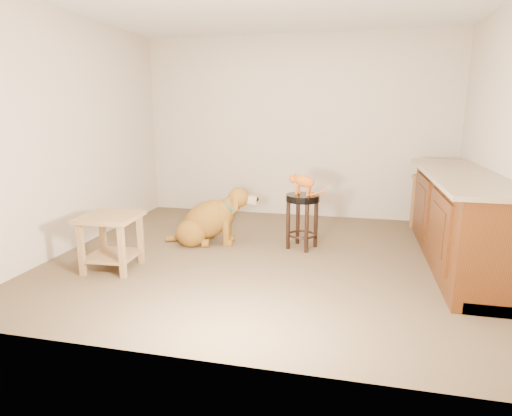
% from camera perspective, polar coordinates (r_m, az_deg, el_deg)
% --- Properties ---
extents(floor, '(4.50, 4.00, 0.01)m').
position_cam_1_polar(floor, '(4.64, 1.66, -6.63)').
color(floor, brown).
rests_on(floor, ground).
extents(room_shell, '(4.54, 4.04, 2.62)m').
position_cam_1_polar(room_shell, '(4.37, 1.81, 14.53)').
color(room_shell, '#C2B19C').
rests_on(room_shell, ground).
extents(cabinet_run, '(0.70, 2.56, 0.94)m').
position_cam_1_polar(cabinet_run, '(4.85, 25.64, -1.66)').
color(cabinet_run, '#46220C').
rests_on(cabinet_run, ground).
extents(padded_stool, '(0.41, 0.41, 0.63)m').
position_cam_1_polar(padded_stool, '(4.87, 6.20, -0.31)').
color(padded_stool, black).
rests_on(padded_stool, ground).
extents(wood_stool, '(0.51, 0.51, 0.72)m').
position_cam_1_polar(wood_stool, '(6.19, 22.03, 0.98)').
color(wood_stool, brown).
rests_on(wood_stool, ground).
extents(side_table, '(0.57, 0.57, 0.56)m').
position_cam_1_polar(side_table, '(4.44, -18.75, -3.29)').
color(side_table, olive).
rests_on(side_table, ground).
extents(golden_retriever, '(1.13, 0.61, 0.72)m').
position_cam_1_polar(golden_retriever, '(5.10, -6.38, -1.74)').
color(golden_retriever, brown).
rests_on(golden_retriever, ground).
extents(tabby_kitten, '(0.42, 0.21, 0.27)m').
position_cam_1_polar(tabby_kitten, '(4.81, 6.20, 3.48)').
color(tabby_kitten, '#A94C10').
rests_on(tabby_kitten, padded_stool).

